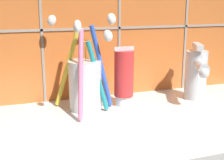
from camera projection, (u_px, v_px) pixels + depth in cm
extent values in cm
cube|color=silver|center=(139.00, 124.00, 57.70)|extent=(67.48, 32.51, 2.00)
cube|color=#C6662D|center=(111.00, 2.00, 67.48)|extent=(77.48, 1.50, 45.48)
cube|color=gray|center=(112.00, 28.00, 68.05)|extent=(77.48, 0.24, 0.50)
cube|color=gray|center=(40.00, 3.00, 61.94)|extent=(0.50, 0.24, 45.48)
cube|color=gray|center=(120.00, 2.00, 67.23)|extent=(0.50, 0.24, 45.48)
cube|color=gray|center=(187.00, 2.00, 72.53)|extent=(0.50, 0.24, 45.48)
cylinder|color=silver|center=(85.00, 85.00, 61.23)|extent=(6.44, 6.44, 9.86)
cylinder|color=blue|center=(101.00, 67.00, 61.19)|extent=(4.63, 0.94, 16.42)
ellipsoid|color=white|center=(112.00, 19.00, 59.58)|extent=(2.15, 1.32, 2.52)
cylinder|color=orange|center=(83.00, 71.00, 64.45)|extent=(1.41, 5.76, 13.43)
ellipsoid|color=white|center=(81.00, 33.00, 65.23)|extent=(1.51, 2.46, 2.65)
cylinder|color=yellow|center=(67.00, 67.00, 61.73)|extent=(5.58, 3.85, 16.19)
ellipsoid|color=white|center=(52.00, 21.00, 60.11)|extent=(2.63, 2.29, 2.61)
cylinder|color=pink|center=(81.00, 74.00, 56.71)|extent=(3.06, 6.83, 15.87)
ellipsoid|color=white|center=(77.00, 26.00, 51.22)|extent=(1.99, 2.66, 2.66)
cylinder|color=teal|center=(98.00, 76.00, 59.93)|extent=(4.35, 2.74, 13.54)
ellipsoid|color=white|center=(108.00, 36.00, 57.78)|extent=(2.55, 2.13, 2.56)
cylinder|color=white|center=(126.00, 100.00, 64.89)|extent=(3.37, 3.37, 2.05)
cylinder|color=red|center=(126.00, 73.00, 63.48)|extent=(3.97, 3.97, 9.36)
cube|color=silver|center=(126.00, 49.00, 62.23)|extent=(4.16, 0.36, 0.80)
cylinder|color=silver|center=(196.00, 75.00, 68.19)|extent=(4.70, 4.70, 10.62)
cylinder|color=silver|center=(200.00, 65.00, 63.50)|extent=(5.21, 8.36, 2.12)
sphere|color=silver|center=(204.00, 73.00, 59.72)|extent=(1.97, 1.97, 1.97)
cube|color=silver|center=(198.00, 46.00, 66.64)|extent=(3.68, 6.06, 1.20)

